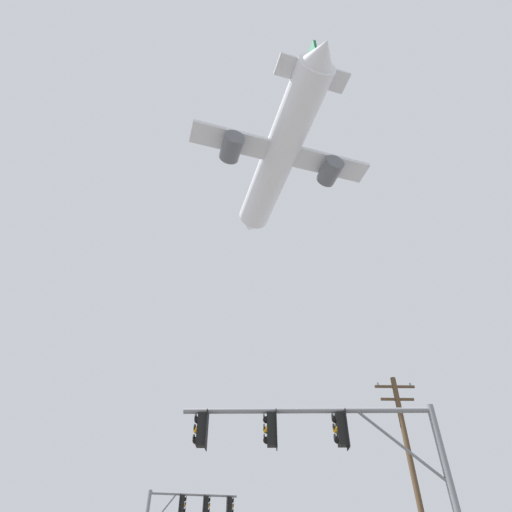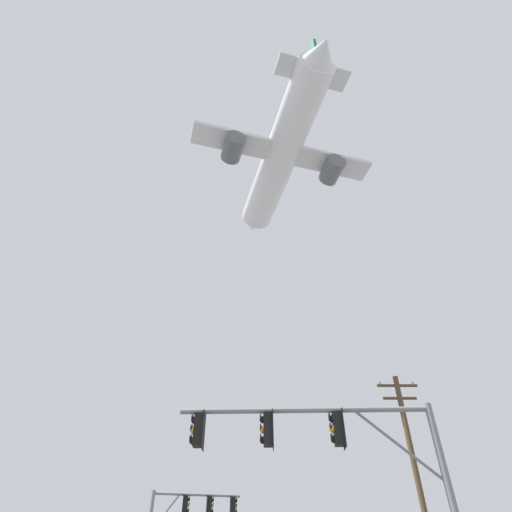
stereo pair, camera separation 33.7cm
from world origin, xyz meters
name	(u,v)px [view 2 (the right image)]	position (x,y,z in m)	size (l,w,h in m)	color
signal_pole_near	(331,451)	(2.71, 6.82, 4.61)	(7.32, 0.61, 5.88)	slate
utility_pole	(418,480)	(8.45, 16.75, 5.75)	(2.20, 0.28, 10.87)	brown
airplane	(282,154)	(3.19, 19.70, 34.42)	(17.39, 22.52, 6.18)	white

